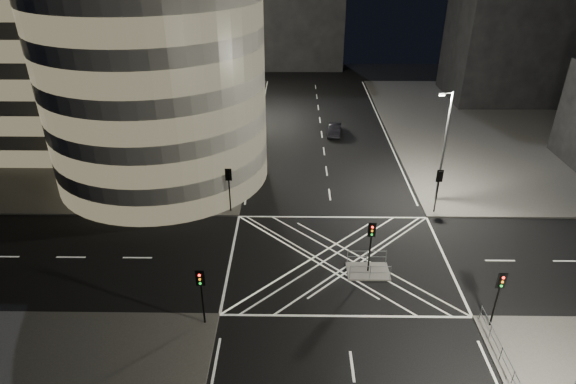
{
  "coord_description": "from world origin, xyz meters",
  "views": [
    {
      "loc": [
        -3.35,
        -29.06,
        21.48
      ],
      "look_at": [
        -3.8,
        4.93,
        3.0
      ],
      "focal_mm": 30.0,
      "sensor_mm": 36.0,
      "label": 1
    }
  ],
  "objects_px": {
    "street_lamp_left_far": "(245,77)",
    "street_lamp_right_far": "(444,144)",
    "traffic_signal_fr": "(439,183)",
    "street_lamp_left_near": "(227,130)",
    "traffic_signal_nl": "(201,287)",
    "traffic_signal_island": "(371,238)",
    "traffic_signal_nr": "(499,290)",
    "central_island": "(368,271)",
    "traffic_signal_fl": "(229,182)",
    "sedan": "(335,129)"
  },
  "relations": [
    {
      "from": "traffic_signal_nr",
      "to": "street_lamp_right_far",
      "type": "relative_size",
      "value": 0.4
    },
    {
      "from": "street_lamp_right_far",
      "to": "street_lamp_left_far",
      "type": "bearing_deg",
      "value": 131.94
    },
    {
      "from": "traffic_signal_nl",
      "to": "traffic_signal_fr",
      "type": "bearing_deg",
      "value": 37.69
    },
    {
      "from": "street_lamp_left_far",
      "to": "traffic_signal_fl",
      "type": "bearing_deg",
      "value": -88.43
    },
    {
      "from": "street_lamp_left_far",
      "to": "street_lamp_right_far",
      "type": "height_order",
      "value": "same"
    },
    {
      "from": "traffic_signal_fr",
      "to": "street_lamp_left_near",
      "type": "height_order",
      "value": "street_lamp_left_near"
    },
    {
      "from": "street_lamp_left_far",
      "to": "street_lamp_right_far",
      "type": "xyz_separation_m",
      "value": [
        18.87,
        -21.0,
        0.0
      ]
    },
    {
      "from": "traffic_signal_nr",
      "to": "sedan",
      "type": "height_order",
      "value": "traffic_signal_nr"
    },
    {
      "from": "traffic_signal_nl",
      "to": "traffic_signal_fr",
      "type": "height_order",
      "value": "same"
    },
    {
      "from": "traffic_signal_fl",
      "to": "street_lamp_left_far",
      "type": "distance_m",
      "value": 23.36
    },
    {
      "from": "street_lamp_left_far",
      "to": "traffic_signal_island",
      "type": "bearing_deg",
      "value": -70.05
    },
    {
      "from": "traffic_signal_fl",
      "to": "street_lamp_left_near",
      "type": "bearing_deg",
      "value": 96.97
    },
    {
      "from": "traffic_signal_nr",
      "to": "street_lamp_right_far",
      "type": "bearing_deg",
      "value": 87.7
    },
    {
      "from": "traffic_signal_nl",
      "to": "traffic_signal_nr",
      "type": "relative_size",
      "value": 1.0
    },
    {
      "from": "traffic_signal_fr",
      "to": "sedan",
      "type": "relative_size",
      "value": 0.93
    },
    {
      "from": "street_lamp_left_near",
      "to": "street_lamp_left_far",
      "type": "distance_m",
      "value": 18.0
    },
    {
      "from": "central_island",
      "to": "street_lamp_left_near",
      "type": "distance_m",
      "value": 18.52
    },
    {
      "from": "street_lamp_right_far",
      "to": "traffic_signal_fl",
      "type": "bearing_deg",
      "value": -173.12
    },
    {
      "from": "traffic_signal_fl",
      "to": "street_lamp_left_near",
      "type": "height_order",
      "value": "street_lamp_left_near"
    },
    {
      "from": "traffic_signal_fr",
      "to": "traffic_signal_island",
      "type": "height_order",
      "value": "same"
    },
    {
      "from": "central_island",
      "to": "street_lamp_left_far",
      "type": "distance_m",
      "value": 33.95
    },
    {
      "from": "traffic_signal_fr",
      "to": "traffic_signal_island",
      "type": "relative_size",
      "value": 1.0
    },
    {
      "from": "traffic_signal_nr",
      "to": "sedan",
      "type": "distance_m",
      "value": 32.65
    },
    {
      "from": "traffic_signal_island",
      "to": "central_island",
      "type": "bearing_deg",
      "value": 0.0
    },
    {
      "from": "central_island",
      "to": "traffic_signal_fl",
      "type": "bearing_deg",
      "value": 142.46
    },
    {
      "from": "street_lamp_left_near",
      "to": "traffic_signal_nr",
      "type": "bearing_deg",
      "value": -45.87
    },
    {
      "from": "central_island",
      "to": "traffic_signal_fr",
      "type": "bearing_deg",
      "value": 50.67
    },
    {
      "from": "traffic_signal_nl",
      "to": "traffic_signal_nr",
      "type": "distance_m",
      "value": 17.6
    },
    {
      "from": "traffic_signal_fl",
      "to": "street_lamp_right_far",
      "type": "xyz_separation_m",
      "value": [
        18.24,
        2.2,
        2.63
      ]
    },
    {
      "from": "central_island",
      "to": "traffic_signal_nl",
      "type": "distance_m",
      "value": 12.36
    },
    {
      "from": "traffic_signal_nl",
      "to": "street_lamp_left_far",
      "type": "xyz_separation_m",
      "value": [
        -0.64,
        36.8,
        2.63
      ]
    },
    {
      "from": "central_island",
      "to": "street_lamp_left_far",
      "type": "bearing_deg",
      "value": 109.95
    },
    {
      "from": "traffic_signal_fl",
      "to": "traffic_signal_fr",
      "type": "relative_size",
      "value": 1.0
    },
    {
      "from": "street_lamp_left_near",
      "to": "street_lamp_left_far",
      "type": "bearing_deg",
      "value": 90.0
    },
    {
      "from": "street_lamp_left_far",
      "to": "street_lamp_left_near",
      "type": "bearing_deg",
      "value": -90.0
    },
    {
      "from": "traffic_signal_fr",
      "to": "street_lamp_left_far",
      "type": "distance_m",
      "value": 29.63
    },
    {
      "from": "sedan",
      "to": "traffic_signal_fl",
      "type": "bearing_deg",
      "value": 67.09
    },
    {
      "from": "traffic_signal_nl",
      "to": "traffic_signal_island",
      "type": "height_order",
      "value": "same"
    },
    {
      "from": "traffic_signal_island",
      "to": "street_lamp_left_far",
      "type": "relative_size",
      "value": 0.4
    },
    {
      "from": "street_lamp_left_near",
      "to": "traffic_signal_nl",
      "type": "bearing_deg",
      "value": -88.06
    },
    {
      "from": "traffic_signal_fl",
      "to": "traffic_signal_island",
      "type": "relative_size",
      "value": 1.0
    },
    {
      "from": "traffic_signal_fr",
      "to": "traffic_signal_nl",
      "type": "bearing_deg",
      "value": -142.31
    },
    {
      "from": "street_lamp_left_near",
      "to": "street_lamp_right_far",
      "type": "height_order",
      "value": "same"
    },
    {
      "from": "traffic_signal_nr",
      "to": "sedan",
      "type": "bearing_deg",
      "value": 102.95
    },
    {
      "from": "traffic_signal_nr",
      "to": "traffic_signal_island",
      "type": "relative_size",
      "value": 1.0
    },
    {
      "from": "traffic_signal_fr",
      "to": "traffic_signal_nr",
      "type": "xyz_separation_m",
      "value": [
        0.0,
        -13.6,
        0.0
      ]
    },
    {
      "from": "traffic_signal_island",
      "to": "street_lamp_left_near",
      "type": "bearing_deg",
      "value": 130.27
    },
    {
      "from": "sedan",
      "to": "traffic_signal_nl",
      "type": "bearing_deg",
      "value": 78.69
    },
    {
      "from": "traffic_signal_fr",
      "to": "traffic_signal_island",
      "type": "bearing_deg",
      "value": -129.33
    },
    {
      "from": "street_lamp_left_far",
      "to": "traffic_signal_fr",
      "type": "bearing_deg",
      "value": -51.83
    }
  ]
}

